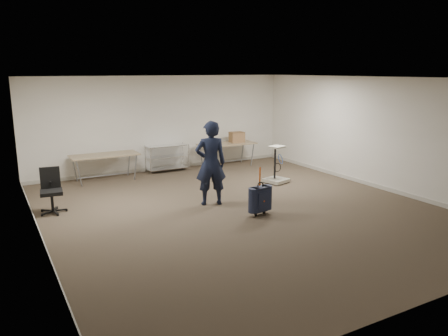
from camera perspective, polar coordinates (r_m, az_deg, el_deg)
ground at (r=9.51m, az=2.11°, el=-5.45°), size 9.00×9.00×0.00m
room_shell at (r=10.64m, az=-1.74°, el=-3.17°), size 8.00×9.00×9.00m
folding_table_left at (r=12.22m, az=-15.33°, el=1.48°), size 1.80×0.75×0.73m
folding_table_right at (r=13.59m, az=0.40°, el=3.04°), size 1.80×0.75×0.73m
wire_shelf at (r=13.06m, az=-7.44°, el=1.46°), size 1.22×0.47×0.80m
person at (r=9.64m, az=-1.75°, el=0.63°), size 0.79×0.62×1.89m
suitcase at (r=9.08m, az=4.74°, el=-4.06°), size 0.40×0.27×1.02m
office_chair at (r=9.93m, az=-21.55°, el=-3.81°), size 0.58×0.58×0.95m
equipment_cart at (r=11.75m, az=6.85°, el=-0.67°), size 0.67×0.67×1.00m
cardboard_box at (r=13.78m, az=1.69°, el=4.06°), size 0.46×0.37×0.32m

